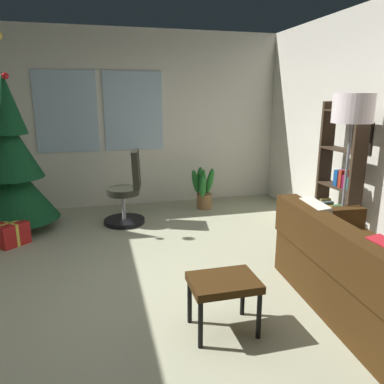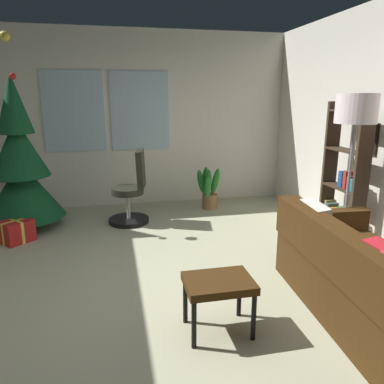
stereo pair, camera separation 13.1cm
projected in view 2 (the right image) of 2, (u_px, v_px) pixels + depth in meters
The scene contains 9 objects.
ground_plane at pixel (159, 306), 3.21m from camera, with size 4.97×6.19×0.10m, color #AAAA8A.
wall_back_with_windows at pixel (131, 120), 5.83m from camera, with size 4.97×0.12×2.72m.
footstool at pixel (219, 287), 2.70m from camera, with size 0.50×0.37×0.42m.
holiday_tree at pixel (20, 168), 4.76m from camera, with size 1.02×1.02×2.47m.
gift_box_red at pixel (17, 231), 4.47m from camera, with size 0.44×0.44×0.27m.
office_chair at pixel (132, 195), 5.10m from camera, with size 0.56×0.56×1.02m.
bookshelf at pixel (344, 184), 4.26m from camera, with size 0.18×0.64×1.66m.
floor_lamp at pixel (355, 120), 3.51m from camera, with size 0.39×0.39×1.74m.
potted_plant at pixel (208, 190), 5.78m from camera, with size 0.40×0.48×0.67m.
Camera 2 is at (-0.32, -2.86, 1.71)m, focal length 34.53 mm.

